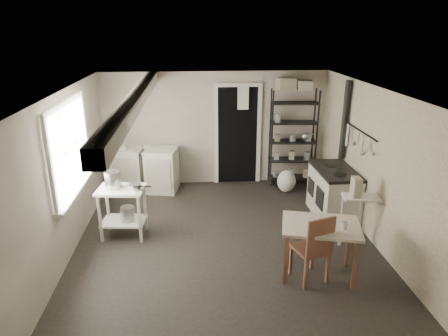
{
  "coord_description": "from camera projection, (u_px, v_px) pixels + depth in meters",
  "views": [
    {
      "loc": [
        -0.45,
        -5.37,
        3.15
      ],
      "look_at": [
        0.0,
        0.3,
        1.1
      ],
      "focal_mm": 32.0,
      "sensor_mm": 36.0,
      "label": 1
    }
  ],
  "objects": [
    {
      "name": "floor",
      "position": [
        226.0,
        242.0,
        6.14
      ],
      "size": [
        5.0,
        5.0,
        0.0
      ],
      "primitive_type": "plane",
      "color": "black",
      "rests_on": "ground"
    },
    {
      "name": "ceiling",
      "position": [
        226.0,
        92.0,
        5.36
      ],
      "size": [
        5.0,
        5.0,
        0.0
      ],
      "primitive_type": "plane",
      "rotation": [
        3.14,
        0.0,
        0.0
      ],
      "color": "white",
      "rests_on": "wall_back"
    },
    {
      "name": "wall_back",
      "position": [
        215.0,
        129.0,
        8.09
      ],
      "size": [
        4.5,
        0.02,
        2.3
      ],
      "primitive_type": "cube",
      "color": "#BBAF9F",
      "rests_on": "ground"
    },
    {
      "name": "wall_front",
      "position": [
        250.0,
        273.0,
        3.4
      ],
      "size": [
        4.5,
        0.02,
        2.3
      ],
      "primitive_type": "cube",
      "color": "#BBAF9F",
      "rests_on": "ground"
    },
    {
      "name": "wall_left",
      "position": [
        66.0,
        176.0,
        5.58
      ],
      "size": [
        0.02,
        5.0,
        2.3
      ],
      "primitive_type": "cube",
      "color": "#BBAF9F",
      "rests_on": "ground"
    },
    {
      "name": "wall_right",
      "position": [
        377.0,
        168.0,
        5.92
      ],
      "size": [
        0.02,
        5.0,
        2.3
      ],
      "primitive_type": "cube",
      "color": "#BBAF9F",
      "rests_on": "ground"
    },
    {
      "name": "window",
      "position": [
        69.0,
        148.0,
        5.65
      ],
      "size": [
        0.12,
        1.76,
        1.28
      ],
      "primitive_type": null,
      "color": "silver",
      "rests_on": "wall_left"
    },
    {
      "name": "doorway",
      "position": [
        237.0,
        136.0,
        8.15
      ],
      "size": [
        0.96,
        0.1,
        2.08
      ],
      "primitive_type": null,
      "color": "silver",
      "rests_on": "ground"
    },
    {
      "name": "ceiling_beam",
      "position": [
        136.0,
        100.0,
        5.3
      ],
      "size": [
        0.18,
        5.0,
        0.18
      ],
      "primitive_type": null,
      "color": "silver",
      "rests_on": "ceiling"
    },
    {
      "name": "wallpaper_panel",
      "position": [
        376.0,
        168.0,
        5.91
      ],
      "size": [
        0.01,
        5.0,
        2.3
      ],
      "primitive_type": null,
      "color": "beige",
      "rests_on": "wall_right"
    },
    {
      "name": "utensil_rail",
      "position": [
        360.0,
        131.0,
        6.34
      ],
      "size": [
        0.06,
        1.2,
        0.44
      ],
      "primitive_type": null,
      "color": "#B8B7BA",
      "rests_on": "wall_right"
    },
    {
      "name": "prep_table",
      "position": [
        123.0,
        212.0,
        6.19
      ],
      "size": [
        0.75,
        0.57,
        0.8
      ],
      "primitive_type": null,
      "rotation": [
        0.0,
        0.0,
        -0.1
      ],
      "color": "silver",
      "rests_on": "ground"
    },
    {
      "name": "stockpot",
      "position": [
        113.0,
        179.0,
        6.04
      ],
      "size": [
        0.29,
        0.29,
        0.26
      ],
      "primitive_type": "cylinder",
      "rotation": [
        0.0,
        0.0,
        -0.21
      ],
      "color": "#B8B7BA",
      "rests_on": "prep_table"
    },
    {
      "name": "saucepan",
      "position": [
        135.0,
        187.0,
        5.99
      ],
      "size": [
        0.19,
        0.19,
        0.1
      ],
      "primitive_type": "cylinder",
      "rotation": [
        0.0,
        0.0,
        -0.09
      ],
      "color": "#B8B7BA",
      "rests_on": "prep_table"
    },
    {
      "name": "bucket",
      "position": [
        128.0,
        214.0,
        6.19
      ],
      "size": [
        0.27,
        0.27,
        0.23
      ],
      "primitive_type": "cylinder",
      "rotation": [
        0.0,
        0.0,
        -0.34
      ],
      "color": "#B8B7BA",
      "rests_on": "prep_table"
    },
    {
      "name": "base_cabinets",
      "position": [
        146.0,
        168.0,
        7.92
      ],
      "size": [
        1.4,
        0.8,
        0.86
      ],
      "primitive_type": null,
      "rotation": [
        0.0,
        0.0,
        -0.19
      ],
      "color": "beige",
      "rests_on": "ground"
    },
    {
      "name": "mixing_bowl",
      "position": [
        147.0,
        144.0,
        7.75
      ],
      "size": [
        0.35,
        0.35,
        0.07
      ],
      "primitive_type": "imported",
      "rotation": [
        0.0,
        0.0,
        0.17
      ],
      "color": "silver",
      "rests_on": "base_cabinets"
    },
    {
      "name": "counter_cup",
      "position": [
        123.0,
        145.0,
        7.64
      ],
      "size": [
        0.14,
        0.14,
        0.1
      ],
      "primitive_type": "imported",
      "rotation": [
        0.0,
        0.0,
        -0.15
      ],
      "color": "silver",
      "rests_on": "base_cabinets"
    },
    {
      "name": "shelf_rack",
      "position": [
        293.0,
        140.0,
        8.09
      ],
      "size": [
        0.95,
        0.43,
        1.96
      ],
      "primitive_type": null,
      "rotation": [
        0.0,
        0.0,
        -0.07
      ],
      "color": "black",
      "rests_on": "ground"
    },
    {
      "name": "shelf_jar",
      "position": [
        278.0,
        120.0,
        7.91
      ],
      "size": [
        0.1,
        0.1,
        0.18
      ],
      "primitive_type": "imported",
      "rotation": [
        0.0,
        0.0,
        -0.27
      ],
      "color": "silver",
      "rests_on": "shelf_rack"
    },
    {
      "name": "storage_box_a",
      "position": [
        285.0,
        87.0,
        7.69
      ],
      "size": [
        0.36,
        0.33,
        0.23
      ],
      "primitive_type": "cube",
      "rotation": [
        0.0,
        0.0,
        0.13
      ],
      "color": "#BCB497",
      "rests_on": "shelf_rack"
    },
    {
      "name": "storage_box_b",
      "position": [
        304.0,
        88.0,
        7.7
      ],
      "size": [
        0.31,
        0.3,
        0.18
      ],
      "primitive_type": "cube",
      "rotation": [
        0.0,
        0.0,
        -0.17
      ],
      "color": "#BCB497",
      "rests_on": "shelf_rack"
    },
    {
      "name": "stove",
      "position": [
        333.0,
        193.0,
        6.82
      ],
      "size": [
        0.62,
        1.11,
        0.86
      ],
      "primitive_type": null,
      "rotation": [
        0.0,
        0.0,
        0.01
      ],
      "color": "beige",
      "rests_on": "ground"
    },
    {
      "name": "stovepipe",
      "position": [
        345.0,
        121.0,
        6.87
      ],
      "size": [
        0.12,
        0.12,
        1.45
      ],
      "primitive_type": null,
      "rotation": [
        0.0,
        0.0,
        -0.06
      ],
      "color": "black",
      "rests_on": "stove"
    },
    {
      "name": "side_ledge",
      "position": [
        358.0,
        220.0,
        5.89
      ],
      "size": [
        0.56,
        0.35,
        0.81
      ],
      "primitive_type": null,
      "rotation": [
        0.0,
        0.0,
        -0.12
      ],
      "color": "silver",
      "rests_on": "ground"
    },
    {
      "name": "oats_box",
      "position": [
        357.0,
        183.0,
        5.7
      ],
      "size": [
        0.12,
        0.19,
        0.28
      ],
      "primitive_type": "cube",
      "rotation": [
        0.0,
        0.0,
        -0.06
      ],
      "color": "#BCB497",
      "rests_on": "side_ledge"
    },
    {
      "name": "work_table",
      "position": [
        319.0,
        249.0,
        5.22
      ],
      "size": [
        1.11,
        0.89,
        0.74
      ],
      "primitive_type": null,
      "rotation": [
        0.0,
        0.0,
        -0.23
      ],
      "color": "beige",
      "rests_on": "ground"
    },
    {
      "name": "table_cup",
      "position": [
        344.0,
        225.0,
        4.96
      ],
      "size": [
        0.12,
        0.12,
        0.1
      ],
      "primitive_type": "imported",
      "rotation": [
        0.0,
        0.0,
        -0.2
      ],
      "color": "silver",
      "rests_on": "work_table"
    },
    {
      "name": "chair",
      "position": [
        310.0,
        246.0,
        5.09
      ],
      "size": [
        0.51,
        0.52,
        0.96
      ],
      "primitive_type": null,
      "rotation": [
        0.0,
        0.0,
        0.33
      ],
      "color": "brown",
      "rests_on": "ground"
    },
    {
      "name": "flour_sack",
      "position": [
        286.0,
        180.0,
        7.9
      ],
      "size": [
        0.41,
        0.36,
        0.45
      ],
      "primitive_type": "ellipsoid",
      "rotation": [
        0.0,
        0.0,
        -0.14
      ],
      "color": "silver",
      "rests_on": "ground"
    },
    {
      "name": "floor_crock",
      "position": [
        334.0,
        231.0,
        6.3
      ],
      "size": [
        0.14,
        0.14,
        0.16
      ],
      "primitive_type": "cylinder",
      "rotation": [
        0.0,
        0.0,
        0.03
      ],
      "color": "silver",
      "rests_on": "ground"
    }
  ]
}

